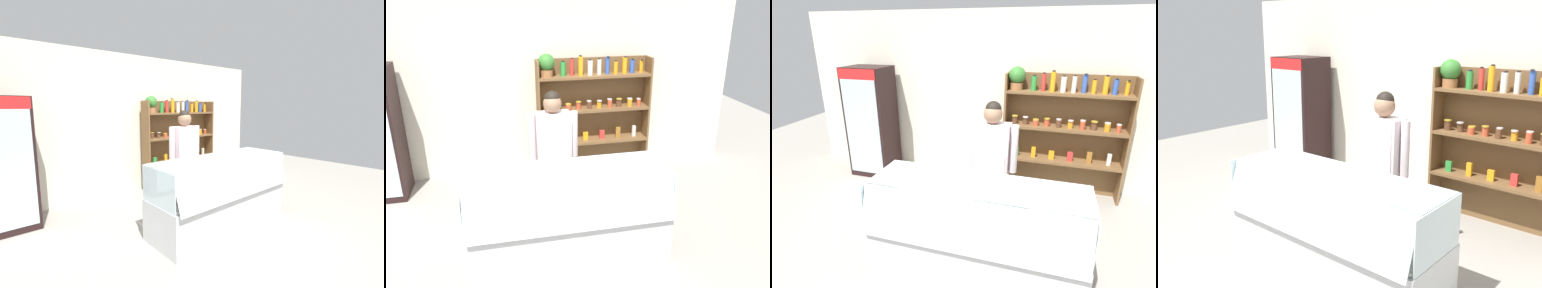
# 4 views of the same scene
# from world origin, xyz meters

# --- Properties ---
(ground_plane) EXTENTS (12.00, 12.00, 0.00)m
(ground_plane) POSITION_xyz_m (0.00, 0.00, 0.00)
(ground_plane) COLOR gray
(back_wall) EXTENTS (6.80, 0.10, 2.70)m
(back_wall) POSITION_xyz_m (0.00, 2.25, 1.35)
(back_wall) COLOR silver
(back_wall) RESTS_ON ground
(drinks_fridge) EXTENTS (0.70, 0.58, 1.85)m
(drinks_fridge) POSITION_xyz_m (-2.08, 1.81, 0.93)
(drinks_fridge) COLOR black
(drinks_fridge) RESTS_ON ground
(shelving_unit) EXTENTS (1.73, 0.29, 1.91)m
(shelving_unit) POSITION_xyz_m (0.97, 1.98, 1.08)
(shelving_unit) COLOR brown
(shelving_unit) RESTS_ON ground
(deli_display_case) EXTENTS (2.13, 0.78, 1.01)m
(deli_display_case) POSITION_xyz_m (0.24, -0.02, 0.31)
(deli_display_case) COLOR silver
(deli_display_case) RESTS_ON ground
(shop_clerk) EXTENTS (0.60, 0.25, 1.66)m
(shop_clerk) POSITION_xyz_m (0.22, 0.76, 0.98)
(shop_clerk) COLOR #383D51
(shop_clerk) RESTS_ON ground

